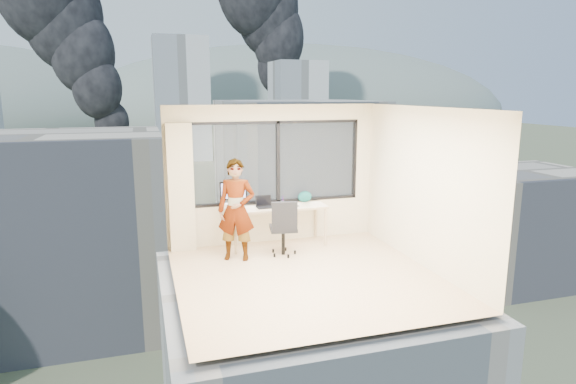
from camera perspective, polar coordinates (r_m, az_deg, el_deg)
name	(u,v)px	position (r m, az deg, el deg)	size (l,w,h in m)	color
floor	(307,276)	(7.72, 2.18, -9.83)	(4.00, 4.00, 0.01)	beige
ceiling	(308,108)	(7.19, 2.34, 9.82)	(4.00, 4.00, 0.01)	white
wall_front	(365,230)	(5.55, 9.01, -4.46)	(4.00, 0.01, 2.60)	beige
wall_left	(171,204)	(6.97, -13.49, -1.34)	(0.01, 4.00, 2.60)	beige
wall_right	(424,188)	(8.21, 15.57, 0.49)	(0.01, 4.00, 2.60)	beige
window_wall	(275,162)	(9.21, -1.50, 3.51)	(3.30, 0.16, 1.55)	black
curtain	(181,188)	(8.86, -12.40, 0.45)	(0.45, 0.14, 2.30)	beige
desk	(278,226)	(9.11, -1.20, -3.98)	(1.80, 0.60, 0.75)	tan
chair	(283,227)	(8.56, -0.56, -4.06)	(0.52, 0.52, 1.02)	black
person	(236,210)	(8.29, -6.06, -2.10)	(0.63, 0.42, 1.73)	#2D2D33
monitor	(233,194)	(8.91, -6.41, -0.27)	(0.50, 0.11, 0.50)	black
game_console	(233,205)	(9.02, -6.45, -1.48)	(0.34, 0.29, 0.08)	white
laptop	(265,202)	(8.90, -2.69, -1.23)	(0.30, 0.32, 0.20)	black
cellphone	(296,206)	(9.02, 0.95, -1.64)	(0.11, 0.05, 0.01)	black
pen_cup	(283,204)	(9.02, -0.62, -1.36)	(0.08, 0.08, 0.09)	black
handbag	(305,197)	(9.36, 1.98, -0.54)	(0.27, 0.14, 0.21)	#0B473C
exterior_ground	(152,160)	(127.93, -15.64, 3.64)	(400.00, 400.00, 0.04)	#515B3D
near_bldg_a	(49,233)	(38.66, -26.17, -4.32)	(16.00, 12.00, 14.00)	beige
near_bldg_b	(296,183)	(47.86, 0.94, 1.00)	(14.00, 13.00, 16.00)	silver
near_bldg_c	(518,225)	(48.96, 25.33, -3.49)	(12.00, 10.00, 10.00)	beige
far_tower_b	(181,99)	(127.23, -12.35, 10.55)	(13.00, 13.00, 30.00)	silver
far_tower_c	(297,104)	(154.29, 1.09, 10.21)	(15.00, 15.00, 26.00)	silver
hill_b	(293,116)	(342.86, 0.59, 8.82)	(300.00, 220.00, 96.00)	slate
tree_b	(269,314)	(28.41, -2.26, -14.09)	(7.60, 7.60, 9.00)	#174517
tree_c	(378,202)	(54.06, 10.43, -1.20)	(8.40, 8.40, 10.00)	#174517
smoke_plume_b	(298,24)	(187.43, 1.22, 19.04)	(30.00, 18.00, 70.00)	black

